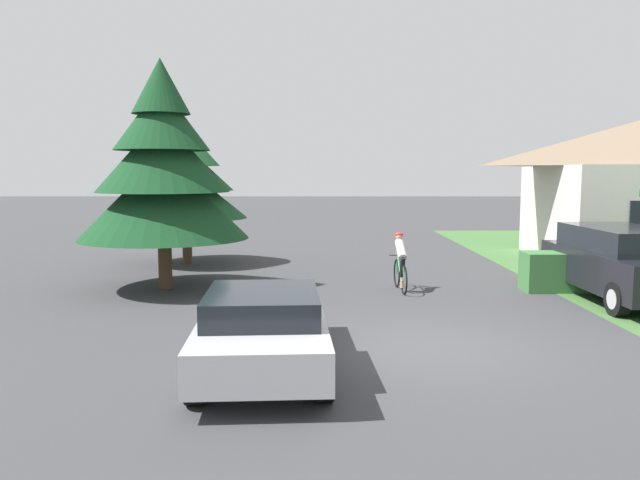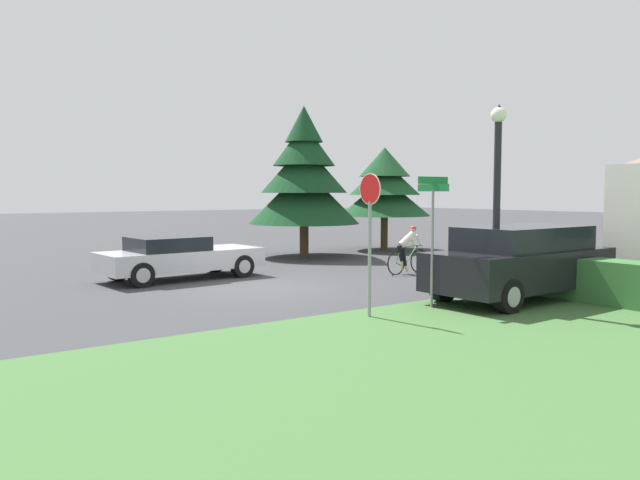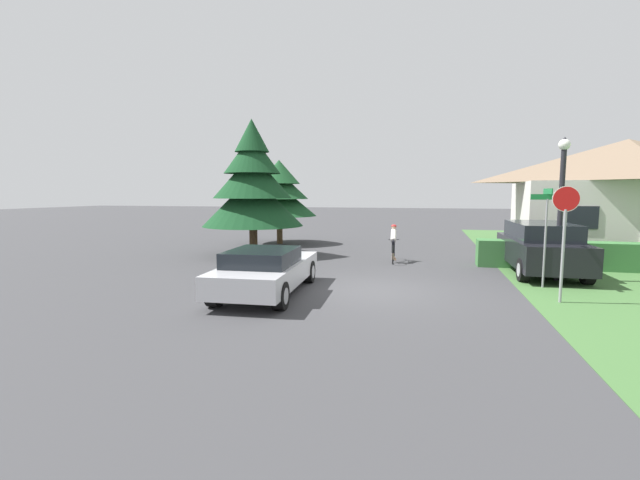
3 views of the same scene
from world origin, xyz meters
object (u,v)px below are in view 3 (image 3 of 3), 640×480
sedan_left_lane (266,270)px  conifer_tall_near (253,185)px  street_name_sign (546,220)px  cottage_house (625,195)px  conifer_tall_far (279,192)px  stop_sign (565,223)px  parked_suv_right (541,247)px  street_lamp (561,194)px  cyclist (393,244)px

sedan_left_lane → conifer_tall_near: 7.79m
sedan_left_lane → street_name_sign: 8.15m
cottage_house → conifer_tall_far: size_ratio=2.19×
cottage_house → conifer_tall_near: conifer_tall_near is taller
stop_sign → street_name_sign: bearing=-90.7°
sedan_left_lane → stop_sign: 7.73m
parked_suv_right → street_name_sign: size_ratio=1.72×
street_lamp → conifer_tall_far: (-11.87, 7.33, 0.08)m
parked_suv_right → conifer_tall_near: bearing=81.5°
cottage_house → sedan_left_lane: 17.38m
cottage_house → stop_sign: (-5.38, -10.53, -0.66)m
parked_suv_right → stop_sign: bearing=172.2°
conifer_tall_far → stop_sign: bearing=-43.0°
cyclist → sedan_left_lane: bearing=152.1°
parked_suv_right → stop_sign: stop_sign is taller
street_name_sign → conifer_tall_near: 11.54m
cottage_house → parked_suv_right: size_ratio=2.00×
stop_sign → conifer_tall_near: conifer_tall_near is taller
cyclist → street_lamp: bearing=-117.6°
cottage_house → sedan_left_lane: bearing=-134.3°
cottage_house → sedan_left_lane: size_ratio=2.08×
street_lamp → conifer_tall_far: conifer_tall_far is taller
street_name_sign → conifer_tall_near: size_ratio=0.49×
stop_sign → street_name_sign: 1.79m
stop_sign → conifer_tall_far: (-11.14, 10.40, 0.80)m
parked_suv_right → stop_sign: 4.46m
sedan_left_lane → street_lamp: street_lamp is taller
stop_sign → conifer_tall_near: 12.25m
cyclist → stop_sign: size_ratio=0.61×
cottage_house → cyclist: cottage_house is taller
cottage_house → stop_sign: bearing=-112.8°
sedan_left_lane → conifer_tall_near: (-3.18, 6.68, 2.46)m
parked_suv_right → street_name_sign: (-0.49, -2.51, 1.08)m
street_name_sign → street_lamp: bearing=61.2°
cyclist → parked_suv_right: parked_suv_right is taller
sedan_left_lane → parked_suv_right: 9.60m
street_lamp → conifer_tall_near: 11.79m
conifer_tall_far → street_name_sign: bearing=-37.6°
conifer_tall_near → sedan_left_lane: bearing=-64.5°
stop_sign → conifer_tall_near: bearing=-28.2°
stop_sign → conifer_tall_far: 15.26m
cyclist → street_name_sign: bearing=-131.8°
parked_suv_right → street_lamp: size_ratio=1.11×
sedan_left_lane → conifer_tall_far: (-3.58, 11.30, 2.16)m
street_name_sign → conifer_tall_near: bearing=159.6°
conifer_tall_far → conifer_tall_near: bearing=-85.0°
cottage_house → cyclist: bearing=-149.0°
sedan_left_lane → parked_suv_right: bearing=-60.6°
stop_sign → street_lamp: street_lamp is taller
cyclist → parked_suv_right: bearing=-106.3°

